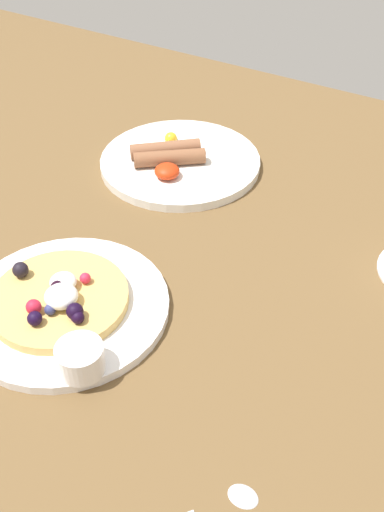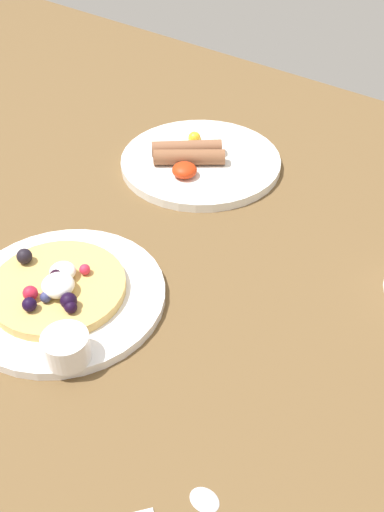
# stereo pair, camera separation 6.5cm
# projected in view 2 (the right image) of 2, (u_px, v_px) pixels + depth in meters

# --- Properties ---
(ground_plane) EXTENTS (2.03, 1.22, 0.03)m
(ground_plane) POSITION_uv_depth(u_px,v_px,m) (171.00, 287.00, 0.75)
(ground_plane) COLOR brown
(pancake_plate) EXTENTS (0.24, 0.24, 0.01)m
(pancake_plate) POSITION_uv_depth(u_px,v_px,m) (64.00, 296.00, 0.71)
(pancake_plate) COLOR white
(pancake_plate) RESTS_ON ground_plane
(pancake_with_berries) EXTENTS (0.16, 0.16, 0.03)m
(pancake_with_berries) POSITION_uv_depth(u_px,v_px,m) (57.00, 286.00, 0.70)
(pancake_with_berries) COLOR tan
(pancake_with_berries) RESTS_ON pancake_plate
(syrup_ramekin) EXTENTS (0.05, 0.05, 0.03)m
(syrup_ramekin) POSITION_uv_depth(u_px,v_px,m) (65.00, 346.00, 0.62)
(syrup_ramekin) COLOR white
(syrup_ramekin) RESTS_ON pancake_plate
(breakfast_plate) EXTENTS (0.25, 0.25, 0.01)m
(breakfast_plate) POSITION_uv_depth(u_px,v_px,m) (201.00, 162.00, 0.93)
(breakfast_plate) COLOR white
(breakfast_plate) RESTS_ON ground_plane
(fried_breakfast) EXTENTS (0.12, 0.14, 0.03)m
(fried_breakfast) POSITION_uv_depth(u_px,v_px,m) (189.00, 153.00, 0.92)
(fried_breakfast) COLOR brown
(fried_breakfast) RESTS_ON breakfast_plate
(teaspoon) EXTENTS (0.10, 0.12, 0.01)m
(teaspoon) POSITION_uv_depth(u_px,v_px,m) (167.00, 508.00, 0.52)
(teaspoon) COLOR silver
(teaspoon) RESTS_ON ground_plane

